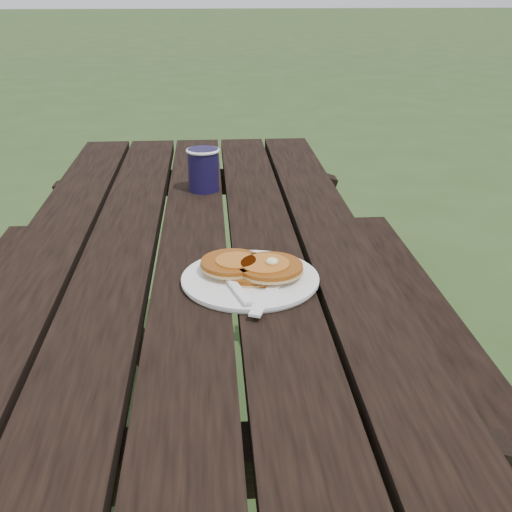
{
  "coord_description": "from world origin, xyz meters",
  "views": [
    {
      "loc": [
        0.04,
        -1.3,
        1.26
      ],
      "look_at": [
        0.12,
        -0.24,
        0.8
      ],
      "focal_mm": 45.0,
      "sensor_mm": 36.0,
      "label": 1
    }
  ],
  "objects": [
    {
      "name": "fork",
      "position": [
        0.08,
        -0.31,
        0.77
      ],
      "size": [
        0.08,
        0.16,
        0.01
      ],
      "primitive_type": null,
      "rotation": [
        0.0,
        0.0,
        0.29
      ],
      "color": "white",
      "rests_on": "plate"
    },
    {
      "name": "ground",
      "position": [
        0.0,
        0.0,
        0.0
      ],
      "size": [
        60.0,
        60.0,
        0.0
      ],
      "primitive_type": "plane",
      "color": "#2D411C",
      "rests_on": "ground"
    },
    {
      "name": "plate",
      "position": [
        0.11,
        -0.24,
        0.76
      ],
      "size": [
        0.28,
        0.28,
        0.01
      ],
      "primitive_type": "cylinder",
      "rotation": [
        0.0,
        0.0,
        0.15
      ],
      "color": "white",
      "rests_on": "picnic_table"
    },
    {
      "name": "pancake_stack",
      "position": [
        0.11,
        -0.23,
        0.77
      ],
      "size": [
        0.19,
        0.14,
        0.04
      ],
      "rotation": [
        0.0,
        0.0,
        -0.05
      ],
      "color": "#914810",
      "rests_on": "plate"
    },
    {
      "name": "knife",
      "position": [
        0.14,
        -0.31,
        0.76
      ],
      "size": [
        0.09,
        0.17,
        0.0
      ],
      "primitive_type": "cube",
      "rotation": [
        0.0,
        0.0,
        -0.38
      ],
      "color": "white",
      "rests_on": "plate"
    },
    {
      "name": "picnic_table",
      "position": [
        0.0,
        0.0,
        0.37
      ],
      "size": [
        1.36,
        1.8,
        0.75
      ],
      "color": "black",
      "rests_on": "ground"
    },
    {
      "name": "coffee_cup",
      "position": [
        0.02,
        0.32,
        0.81
      ],
      "size": [
        0.09,
        0.09,
        0.11
      ],
      "rotation": [
        0.0,
        0.0,
        0.12
      ],
      "color": "black",
      "rests_on": "picnic_table"
    }
  ]
}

